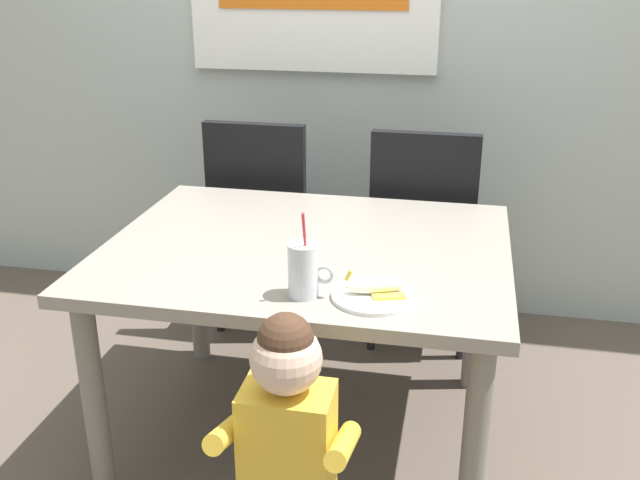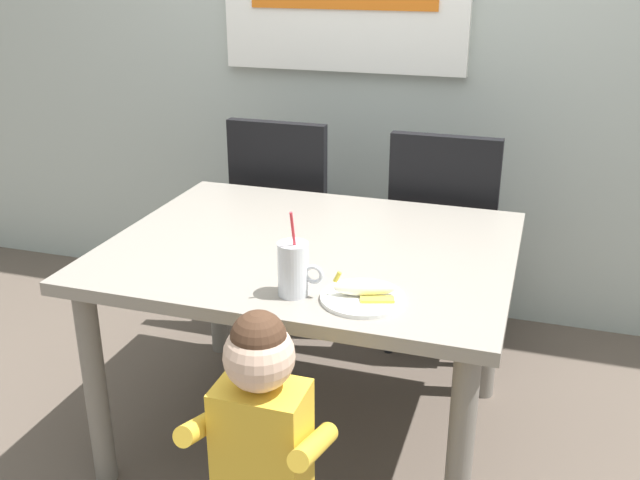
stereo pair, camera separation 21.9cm
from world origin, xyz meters
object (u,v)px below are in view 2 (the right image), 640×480
object	(u,v)px
dining_chair_right	(445,230)
snack_plate	(363,298)
dining_table	(311,271)
toddler_standing	(261,428)
dining_chair_left	(288,211)
peeled_banana	(366,289)
milk_cup	(294,272)

from	to	relation	value
dining_chair_right	snack_plate	xyz separation A→B (m)	(-0.07, -1.08, 0.19)
dining_table	toddler_standing	distance (m)	0.71
dining_table	snack_plate	size ratio (longest dim) A/B	5.55
dining_chair_left	peeled_banana	distance (m)	1.28
milk_cup	peeled_banana	distance (m)	0.20
toddler_standing	dining_chair_right	bearing A→B (deg)	81.28
milk_cup	snack_plate	xyz separation A→B (m)	(0.19, 0.02, -0.06)
dining_table	dining_chair_left	bearing A→B (deg)	115.39
dining_chair_right	toddler_standing	xyz separation A→B (m)	(-0.22, -1.44, -0.02)
milk_cup	snack_plate	distance (m)	0.20
dining_table	peeled_banana	world-z (taller)	peeled_banana
dining_chair_left	milk_cup	distance (m)	1.23
dining_chair_right	peeled_banana	size ratio (longest dim) A/B	5.48
dining_chair_right	snack_plate	size ratio (longest dim) A/B	4.17
milk_cup	snack_plate	world-z (taller)	milk_cup
dining_table	dining_chair_right	xyz separation A→B (m)	(0.33, 0.74, -0.09)
peeled_banana	toddler_standing	bearing A→B (deg)	-113.84
toddler_standing	milk_cup	xyz separation A→B (m)	(-0.03, 0.33, 0.27)
peeled_banana	milk_cup	bearing A→B (deg)	-170.88
dining_chair_right	milk_cup	size ratio (longest dim) A/B	3.84
dining_chair_left	peeled_banana	world-z (taller)	dining_chair_left
dining_chair_right	peeled_banana	distance (m)	1.09
dining_chair_right	peeled_banana	xyz separation A→B (m)	(-0.06, -1.07, 0.21)
dining_chair_left	snack_plate	size ratio (longest dim) A/B	4.17
snack_plate	peeled_banana	bearing A→B (deg)	51.65
dining_chair_right	toddler_standing	size ratio (longest dim) A/B	1.15
dining_chair_left	milk_cup	xyz separation A→B (m)	(0.44, -1.13, 0.25)
dining_chair_left	milk_cup	bearing A→B (deg)	111.14
dining_table	snack_plate	xyz separation A→B (m)	(0.26, -0.34, 0.10)
toddler_standing	peeled_banana	size ratio (longest dim) A/B	4.78
snack_plate	peeled_banana	xyz separation A→B (m)	(0.01, 0.01, 0.03)
dining_table	snack_plate	world-z (taller)	snack_plate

